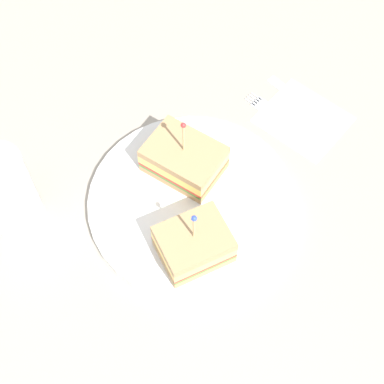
% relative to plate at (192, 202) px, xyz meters
% --- Properties ---
extents(ground_plane, '(1.14, 1.14, 0.02)m').
position_rel_plate_xyz_m(ground_plane, '(0.00, 0.00, -0.02)').
color(ground_plane, '#9E9384').
extents(plate, '(0.28, 0.28, 0.01)m').
position_rel_plate_xyz_m(plate, '(0.00, 0.00, 0.00)').
color(plate, white).
rests_on(plate, ground_plane).
extents(sandwich_half_front, '(0.10, 0.11, 0.10)m').
position_rel_plate_xyz_m(sandwich_half_front, '(0.08, 0.00, 0.03)').
color(sandwich_half_front, tan).
rests_on(sandwich_half_front, plate).
extents(sandwich_half_back, '(0.12, 0.12, 0.10)m').
position_rel_plate_xyz_m(sandwich_half_back, '(-0.05, -0.01, 0.03)').
color(sandwich_half_back, tan).
rests_on(sandwich_half_back, plate).
extents(drink_glass, '(0.07, 0.07, 0.12)m').
position_rel_plate_xyz_m(drink_glass, '(0.01, -0.24, 0.05)').
color(drink_glass, beige).
rests_on(drink_glass, ground_plane).
extents(napkin, '(0.16, 0.16, 0.00)m').
position_rel_plate_xyz_m(napkin, '(-0.14, 0.17, -0.01)').
color(napkin, beige).
rests_on(napkin, ground_plane).
extents(fork, '(0.10, 0.10, 0.00)m').
position_rel_plate_xyz_m(fork, '(-0.15, 0.12, -0.00)').
color(fork, silver).
rests_on(fork, ground_plane).
extents(knife, '(0.10, 0.09, 0.00)m').
position_rel_plate_xyz_m(knife, '(-0.18, 0.16, -0.00)').
color(knife, silver).
rests_on(knife, ground_plane).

